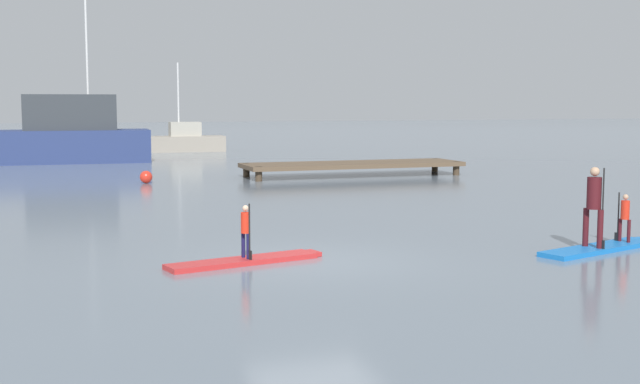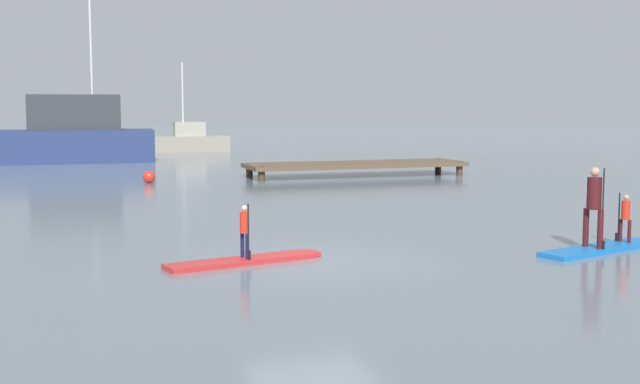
{
  "view_description": "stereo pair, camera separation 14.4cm",
  "coord_description": "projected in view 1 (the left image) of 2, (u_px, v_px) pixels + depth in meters",
  "views": [
    {
      "loc": [
        -5.16,
        -15.4,
        3.13
      ],
      "look_at": [
        0.93,
        2.35,
        1.11
      ],
      "focal_mm": 46.72,
      "sensor_mm": 36.0,
      "label": 1
    },
    {
      "loc": [
        -5.03,
        -15.45,
        3.13
      ],
      "look_at": [
        0.93,
        2.35,
        1.11
      ],
      "focal_mm": 46.72,
      "sensor_mm": 36.0,
      "label": 2
    }
  ],
  "objects": [
    {
      "name": "paddleboard_far",
      "position": [
        601.0,
        248.0,
        17.69
      ],
      "size": [
        3.45,
        1.64,
        0.1
      ],
      "color": "blue",
      "rests_on": "ground"
    },
    {
      "name": "motor_boat_small_navy",
      "position": [
        179.0,
        141.0,
        53.13
      ],
      "size": [
        5.99,
        2.1,
        5.64
      ],
      "color": "#9E9384",
      "rests_on": "ground"
    },
    {
      "name": "ground_plane",
      "position": [
        314.0,
        261.0,
        16.48
      ],
      "size": [
        240.0,
        240.0,
        0.0
      ],
      "primitive_type": "plane",
      "color": "slate"
    },
    {
      "name": "paddler_child_front",
      "position": [
        624.0,
        215.0,
        18.12
      ],
      "size": [
        0.23,
        0.37,
        1.07
      ],
      "color": "#4C1419",
      "rests_on": "paddleboard_far"
    },
    {
      "name": "paddler_adult",
      "position": [
        594.0,
        201.0,
        17.38
      ],
      "size": [
        0.38,
        0.51,
        1.69
      ],
      "color": "#4C1419",
      "rests_on": "paddleboard_far"
    },
    {
      "name": "paddler_child_solo",
      "position": [
        246.0,
        229.0,
        16.18
      ],
      "size": [
        0.22,
        0.37,
        1.09
      ],
      "color": "#19194C",
      "rests_on": "paddleboard_near"
    },
    {
      "name": "paddleboard_near",
      "position": [
        246.0,
        261.0,
        16.25
      ],
      "size": [
        3.28,
        1.3,
        0.1
      ],
      "color": "red",
      "rests_on": "ground"
    },
    {
      "name": "fishing_boat_green_midground",
      "position": [
        58.0,
        137.0,
        43.27
      ],
      "size": [
        9.83,
        3.36,
        9.8
      ],
      "color": "navy",
      "rests_on": "ground"
    },
    {
      "name": "floating_dock",
      "position": [
        353.0,
        165.0,
        35.5
      ],
      "size": [
        9.43,
        2.64,
        0.58
      ],
      "color": "brown",
      "rests_on": "ground"
    },
    {
      "name": "mooring_buoy_near",
      "position": [
        146.0,
        177.0,
        32.37
      ],
      "size": [
        0.49,
        0.49,
        0.49
      ],
      "primitive_type": "sphere",
      "color": "red",
      "rests_on": "ground"
    }
  ]
}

